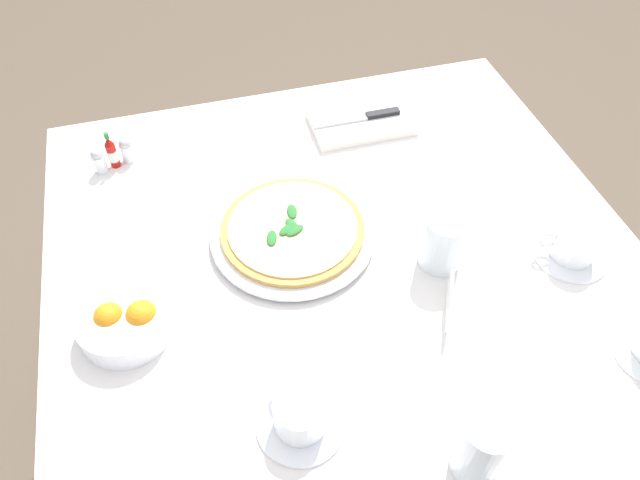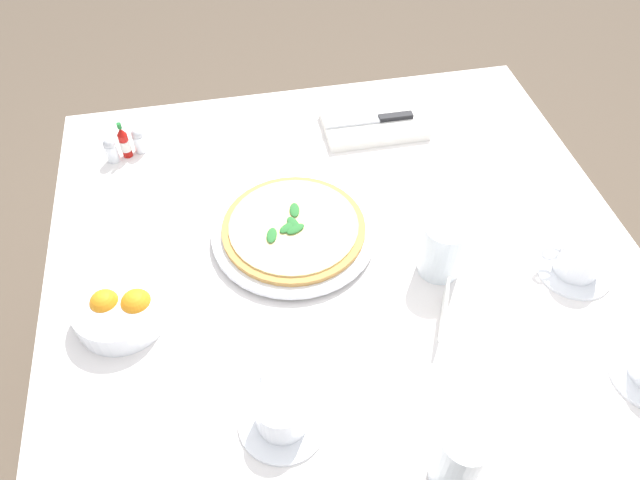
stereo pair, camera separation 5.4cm
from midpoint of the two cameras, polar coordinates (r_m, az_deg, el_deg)
ground_plane at (r=1.72m, az=0.81°, el=-18.02°), size 8.00×8.00×0.00m
dining_table at (r=1.18m, az=1.13°, el=-6.06°), size 1.05×1.05×0.76m
pizza_plate at (r=1.09m, az=-4.03°, el=0.56°), size 0.30×0.30×0.02m
pizza at (r=1.08m, az=-4.08°, el=1.05°), size 0.26×0.26×0.02m
coffee_cup_right_edge at (r=0.87m, az=-3.77°, el=-16.46°), size 0.13×0.13×0.06m
coffee_cup_far_right at (r=1.12m, az=21.97°, el=-0.49°), size 0.13×0.13×0.07m
water_glass_near_right at (r=0.85m, az=13.27°, el=-19.04°), size 0.07×0.07×0.12m
water_glass_center_back at (r=1.04m, az=10.22°, el=-0.46°), size 0.07×0.07×0.11m
napkin_folded at (r=1.33m, az=2.85°, el=11.18°), size 0.22×0.13×0.02m
dinner_knife at (r=1.32m, az=2.75°, el=11.64°), size 0.20×0.02×0.01m
citrus_bowl at (r=1.01m, az=-19.62°, el=-7.39°), size 0.15×0.15×0.06m
hot_sauce_bottle at (r=1.29m, az=-20.46°, el=7.83°), size 0.02×0.02×0.08m
salt_shaker at (r=1.30m, az=-21.54°, el=6.97°), size 0.03×0.03×0.06m
pepper_shaker at (r=1.30m, az=-19.17°, el=8.08°), size 0.03×0.03×0.06m
menu_card at (r=0.99m, az=10.80°, el=-5.78°), size 0.04×0.08×0.06m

